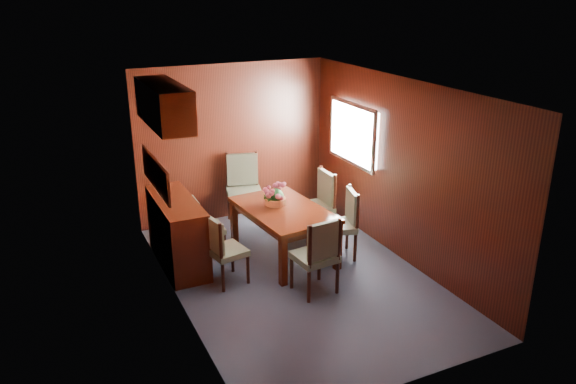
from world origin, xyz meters
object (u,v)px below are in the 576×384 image
dining_table (283,215)px  chair_left_near (222,247)px  sideboard (177,232)px  chair_head (318,252)px  flower_centerpiece (275,194)px  chair_right_near (344,220)px

dining_table → chair_left_near: 1.06m
sideboard → chair_head: size_ratio=1.43×
chair_left_near → chair_head: 1.18m
dining_table → chair_left_near: size_ratio=1.76×
flower_centerpiece → chair_right_near: bearing=-33.1°
dining_table → chair_head: 1.08m
sideboard → chair_left_near: (0.35, -0.75, 0.05)m
dining_table → chair_right_near: size_ratio=1.65×
chair_head → sideboard: bearing=125.3°
sideboard → chair_left_near: bearing=-64.9°
dining_table → chair_head: bearing=-98.1°
chair_left_near → flower_centerpiece: flower_centerpiece is taller
sideboard → flower_centerpiece: flower_centerpiece is taller
dining_table → chair_left_near: chair_left_near is taller
chair_left_near → sideboard: bearing=-165.5°
sideboard → chair_right_near: 2.20m
sideboard → chair_right_near: size_ratio=1.47×
sideboard → dining_table: (1.34, -0.39, 0.15)m
dining_table → chair_head: (-0.05, -1.08, -0.06)m
chair_head → flower_centerpiece: 1.28m
flower_centerpiece → sideboard: bearing=170.1°
chair_right_near → sideboard: bearing=85.8°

